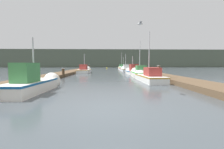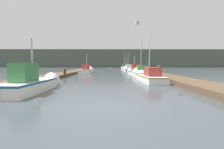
# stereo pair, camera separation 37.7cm
# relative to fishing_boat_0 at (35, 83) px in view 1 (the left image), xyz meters

# --- Properties ---
(ground_plane) EXTENTS (200.00, 200.00, 0.00)m
(ground_plane) POSITION_rel_fishing_boat_0_xyz_m (4.14, -3.55, -0.50)
(ground_plane) COLOR #3D4449
(dock_left) EXTENTS (2.42, 40.00, 0.36)m
(dock_left) POSITION_rel_fishing_boat_0_xyz_m (-2.14, 12.45, -0.32)
(dock_left) COLOR brown
(dock_left) RESTS_ON ground_plane
(dock_right) EXTENTS (2.42, 40.00, 0.36)m
(dock_right) POSITION_rel_fishing_boat_0_xyz_m (10.41, 12.45, -0.32)
(dock_right) COLOR brown
(dock_right) RESTS_ON ground_plane
(distant_shore_ridge) EXTENTS (120.00, 16.00, 7.91)m
(distant_shore_ridge) POSITION_rel_fishing_boat_0_xyz_m (4.14, 65.00, 3.45)
(distant_shore_ridge) COLOR #4C5647
(distant_shore_ridge) RESTS_ON ground_plane
(fishing_boat_0) EXTENTS (1.57, 4.80, 3.39)m
(fishing_boat_0) POSITION_rel_fishing_boat_0_xyz_m (0.00, 0.00, 0.00)
(fishing_boat_0) COLOR silver
(fishing_boat_0) RESTS_ON ground_plane
(fishing_boat_1) EXTENTS (1.75, 5.67, 4.95)m
(fishing_boat_1) POSITION_rel_fishing_boat_0_xyz_m (7.99, 5.20, -0.09)
(fishing_boat_1) COLOR silver
(fishing_boat_1) RESTS_ON ground_plane
(fishing_boat_2) EXTENTS (1.77, 4.80, 4.70)m
(fishing_boat_2) POSITION_rel_fishing_boat_0_xyz_m (8.10, 9.45, -0.06)
(fishing_boat_2) COLOR silver
(fishing_boat_2) RESTS_ON ground_plane
(fishing_boat_3) EXTENTS (1.75, 4.81, 3.18)m
(fishing_boat_3) POSITION_rel_fishing_boat_0_xyz_m (8.07, 14.12, -0.05)
(fishing_boat_3) COLOR silver
(fishing_boat_3) RESTS_ON ground_plane
(fishing_boat_4) EXTENTS (1.85, 5.89, 3.84)m
(fishing_boat_4) POSITION_rel_fishing_boat_0_xyz_m (0.25, 18.00, -0.07)
(fishing_boat_4) COLOR silver
(fishing_boat_4) RESTS_ON ground_plane
(fishing_boat_5) EXTENTS (1.70, 5.44, 4.21)m
(fishing_boat_5) POSITION_rel_fishing_boat_0_xyz_m (8.18, 23.56, -0.09)
(fishing_boat_5) COLOR silver
(fishing_boat_5) RESTS_ON ground_plane
(fishing_boat_6) EXTENTS (1.70, 4.92, 3.79)m
(fishing_boat_6) POSITION_rel_fishing_boat_0_xyz_m (8.21, 28.08, -0.10)
(fishing_boat_6) COLOR silver
(fishing_boat_6) RESTS_ON ground_plane
(fishing_boat_7) EXTENTS (1.62, 4.65, 5.04)m
(fishing_boat_7) POSITION_rel_fishing_boat_0_xyz_m (8.21, 32.33, -0.01)
(fishing_boat_7) COLOR silver
(fishing_boat_7) RESTS_ON ground_plane
(mooring_piling_0) EXTENTS (0.33, 0.33, 1.42)m
(mooring_piling_0) POSITION_rel_fishing_boat_0_xyz_m (9.29, 5.96, 0.22)
(mooring_piling_0) COLOR #473523
(mooring_piling_0) RESTS_ON ground_plane
(mooring_piling_1) EXTENTS (0.35, 0.35, 1.09)m
(mooring_piling_1) POSITION_rel_fishing_boat_0_xyz_m (-0.99, 9.12, 0.05)
(mooring_piling_1) COLOR #473523
(mooring_piling_1) RESTS_ON ground_plane
(mooring_piling_2) EXTENTS (0.34, 0.34, 1.07)m
(mooring_piling_2) POSITION_rel_fishing_boat_0_xyz_m (9.43, 11.34, 0.04)
(mooring_piling_2) COLOR #473523
(mooring_piling_2) RESTS_ON ground_plane
(mooring_piling_3) EXTENTS (0.28, 0.28, 1.36)m
(mooring_piling_3) POSITION_rel_fishing_boat_0_xyz_m (-1.11, 36.96, 0.18)
(mooring_piling_3) COLOR #473523
(mooring_piling_3) RESTS_ON ground_plane
(channel_buoy) EXTENTS (0.47, 0.47, 0.97)m
(channel_buoy) POSITION_rel_fishing_boat_0_xyz_m (4.24, 40.85, -0.36)
(channel_buoy) COLOR gold
(channel_buoy) RESTS_ON ground_plane
(seagull_lead) EXTENTS (0.29, 0.55, 0.12)m
(seagull_lead) POSITION_rel_fishing_boat_0_xyz_m (5.89, -0.77, 3.19)
(seagull_lead) COLOR white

